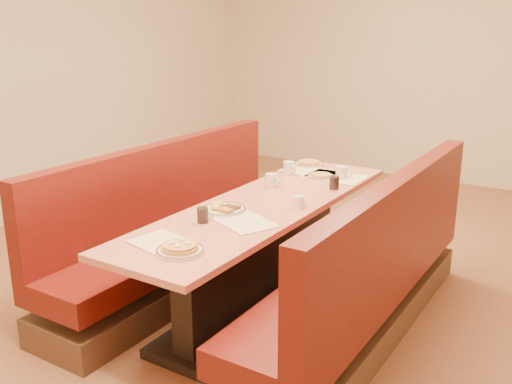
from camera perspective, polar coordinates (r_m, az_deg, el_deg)
The scene contains 19 objects.
ground at distance 4.02m, azimuth 0.81°, elevation -11.33°, with size 8.00×8.00×0.00m, color #9E6647.
room_envelope at distance 3.56m, azimuth 0.93°, elevation 17.35°, with size 6.04×8.04×2.82m.
diner_table at distance 3.86m, azimuth 0.83°, elevation -6.41°, with size 0.70×2.50×0.75m.
booth_left at distance 4.27m, azimuth -7.61°, elevation -4.48°, with size 0.55×2.50×1.05m.
booth_right at distance 3.58m, azimuth 11.01°, elevation -8.92°, with size 0.55×2.50×1.05m.
placemat_near_left at distance 3.09m, azimuth -9.30°, elevation -5.05°, with size 0.34×0.26×0.00m, color beige.
placemat_near_right at distance 3.36m, azimuth -1.11°, elevation -3.02°, with size 0.36×0.27×0.00m, color beige.
placemat_far_left at distance 4.54m, azimuth 5.46°, elevation 2.08°, with size 0.42×0.31×0.00m, color beige.
placemat_far_right at distance 4.40m, azimuth 7.95°, elevation 1.52°, with size 0.44×0.33×0.00m, color beige.
pancake_plate at distance 2.95m, azimuth -7.61°, elevation -5.67°, with size 0.25×0.25×0.06m.
eggs_plate at distance 3.57m, azimuth -3.29°, elevation -1.68°, with size 0.28×0.28×0.06m.
extra_plate_mid at distance 4.36m, azimuth 6.52°, elevation 1.59°, with size 0.21×0.21×0.04m.
extra_plate_far at distance 4.74m, azimuth 5.30°, elevation 2.86°, with size 0.25×0.25×0.05m.
coffee_mug_a at distance 3.64m, azimuth 4.36°, elevation -0.96°, with size 0.10×0.07×0.08m.
coffee_mug_b at distance 4.10m, azimuth 1.57°, elevation 1.21°, with size 0.12×0.09×0.09m.
coffee_mug_c at distance 4.36m, azimuth 8.60°, elevation 1.95°, with size 0.12×0.09×0.09m.
coffee_mug_d at distance 4.46m, azimuth 3.35°, elevation 2.46°, with size 0.12×0.09×0.10m.
soda_tumbler_near at distance 3.37m, azimuth -5.35°, elevation -2.32°, with size 0.07×0.07×0.09m.
soda_tumbler_mid at distance 4.07m, azimuth 7.83°, elevation 0.93°, with size 0.07×0.07×0.09m.
Camera 1 is at (1.86, -3.04, 1.87)m, focal length 40.00 mm.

